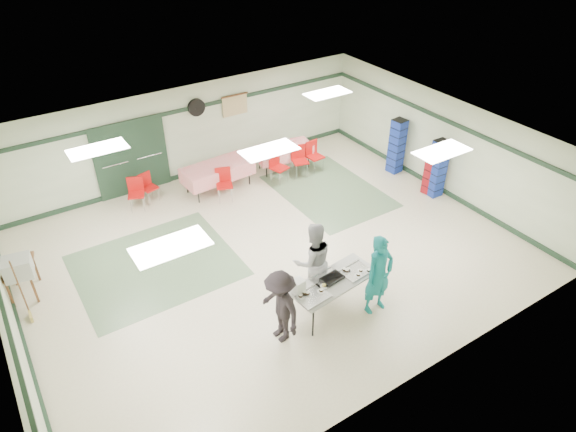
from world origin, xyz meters
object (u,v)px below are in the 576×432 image
dining_table_b (218,171)px  printer_table (19,270)px  crate_stack_blue_b (438,169)px  crate_stack_red (432,177)px  broom (20,288)px  office_printer (18,268)px  dining_table_a (284,151)px  chair_c (313,153)px  chair_loose_a (147,184)px  chair_b (277,164)px  chair_d (224,181)px  volunteer_dark (280,307)px  volunteer_grey (313,261)px  chair_a (299,157)px  chair_loose_b (136,190)px  crate_stack_blue_a (397,146)px  volunteer_teal (379,275)px  serving_table (334,282)px

dining_table_b → printer_table: (-5.42, -1.70, 0.07)m
crate_stack_blue_b → printer_table: 10.47m
dining_table_b → crate_stack_red: (4.88, -3.43, -0.08)m
dining_table_b → crate_stack_red: bearing=-39.2°
dining_table_b → broom: broom is taller
office_printer → dining_table_a: bearing=25.1°
broom → office_printer: bearing=83.8°
chair_c → chair_loose_a: bearing=162.8°
crate_stack_blue_b → chair_b: bearing=137.5°
chair_d → volunteer_dark: bearing=-85.2°
volunteer_grey → dining_table_a: volunteer_grey is taller
dining_table_b → chair_a: size_ratio=2.19×
dining_table_a → chair_loose_b: size_ratio=1.97×
chair_loose_a → crate_stack_red: 7.81m
chair_d → crate_stack_blue_a: (4.98, -1.39, 0.27)m
volunteer_grey → dining_table_b: size_ratio=0.87×
volunteer_teal → volunteer_grey: volunteer_teal is taller
chair_loose_b → broom: (-3.24, -2.78, 0.24)m
volunteer_teal → chair_loose_a: volunteer_teal is taller
serving_table → printer_table: size_ratio=1.95×
crate_stack_blue_a → office_printer: (-10.30, -0.10, 0.12)m
volunteer_teal → chair_a: (1.83, 5.53, -0.32)m
crate_stack_blue_a → chair_a: bearing=151.0°
crate_stack_red → chair_c: bearing=124.8°
crate_stack_blue_b → volunteer_teal: bearing=-149.7°
serving_table → chair_loose_b: 6.25m
chair_loose_a → printer_table: 4.16m
volunteer_teal → dining_table_b: 6.13m
volunteer_dark → chair_c: size_ratio=1.72×
chair_a → chair_d: (-2.47, -0.00, -0.01)m
broom → volunteer_grey: bearing=-21.7°
crate_stack_red → chair_loose_a: bearing=150.0°
chair_b → chair_c: (1.28, 0.00, 0.00)m
serving_table → chair_c: bearing=51.9°
volunteer_grey → dining_table_b: volunteer_grey is taller
chair_a → printer_table: size_ratio=0.93×
serving_table → crate_stack_red: 5.55m
dining_table_b → chair_c: (2.88, -0.56, -0.00)m
dining_table_b → crate_stack_blue_b: crate_stack_blue_b is taller
crate_stack_red → chair_b: bearing=138.8°
dining_table_b → chair_b: size_ratio=2.21×
crate_stack_red → volunteer_dark: bearing=-160.5°
volunteer_dark → chair_b: volunteer_dark is taller
printer_table → crate_stack_red: bearing=3.4°
crate_stack_blue_a → printer_table: crate_stack_blue_a is taller
dining_table_b → broom: bearing=-159.6°
volunteer_teal → dining_table_b: size_ratio=0.88×
volunteer_dark → chair_b: 6.03m
serving_table → chair_a: chair_a is taller
crate_stack_red → office_printer: office_printer is taller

